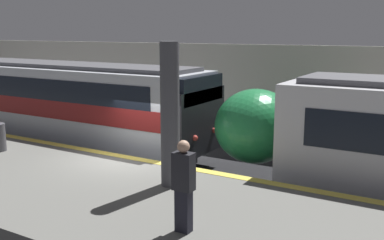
# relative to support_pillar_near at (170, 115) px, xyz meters

# --- Properties ---
(ground_plane) EXTENTS (120.00, 120.00, 0.00)m
(ground_plane) POSITION_rel_support_pillar_near_xyz_m (-2.38, 1.50, -2.71)
(ground_plane) COLOR black
(platform) EXTENTS (40.00, 5.14, 1.02)m
(platform) POSITION_rel_support_pillar_near_xyz_m (-2.38, -1.08, -2.21)
(platform) COLOR slate
(platform) RESTS_ON ground
(station_rear_barrier) EXTENTS (50.00, 0.15, 4.11)m
(station_rear_barrier) POSITION_rel_support_pillar_near_xyz_m (-2.38, 8.28, -0.66)
(station_rear_barrier) COLOR #B2AD9E
(station_rear_barrier) RESTS_ON ground
(support_pillar_near) EXTENTS (0.45, 0.45, 3.40)m
(support_pillar_near) POSITION_rel_support_pillar_near_xyz_m (0.00, 0.00, 0.00)
(support_pillar_near) COLOR #47474C
(support_pillar_near) RESTS_ON platform
(train_boxy) EXTENTS (17.05, 2.83, 3.45)m
(train_boxy) POSITION_rel_support_pillar_near_xyz_m (-9.62, 3.69, -0.94)
(train_boxy) COLOR black
(train_boxy) RESTS_ON ground
(person_waiting) EXTENTS (0.38, 0.24, 1.73)m
(person_waiting) POSITION_rel_support_pillar_near_xyz_m (1.61, -2.00, -0.78)
(person_waiting) COLOR black
(person_waiting) RESTS_ON platform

